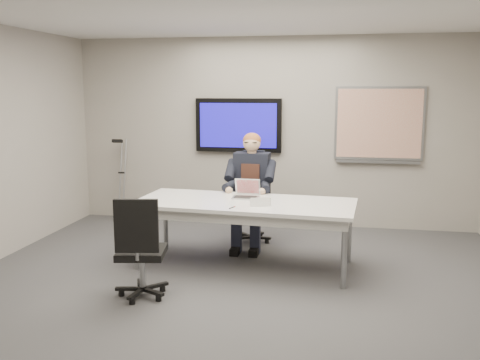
% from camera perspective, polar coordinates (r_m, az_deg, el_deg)
% --- Properties ---
extents(floor, '(6.00, 6.00, 0.02)m').
position_cam_1_polar(floor, '(5.44, -0.89, -12.34)').
color(floor, '#3A3A3D').
rests_on(floor, ground).
extents(ceiling, '(6.00, 6.00, 0.02)m').
position_cam_1_polar(ceiling, '(5.10, -0.98, 18.25)').
color(ceiling, silver).
rests_on(ceiling, wall_back).
extents(wall_back, '(6.00, 0.02, 2.80)m').
position_cam_1_polar(wall_back, '(8.03, 3.42, 5.12)').
color(wall_back, gray).
rests_on(wall_back, ground).
extents(wall_front, '(6.00, 0.02, 2.80)m').
position_cam_1_polar(wall_front, '(2.29, -16.46, -7.12)').
color(wall_front, gray).
rests_on(wall_front, ground).
extents(conference_table, '(2.56, 1.21, 0.77)m').
position_cam_1_polar(conference_table, '(6.14, 0.51, -3.09)').
color(conference_table, white).
rests_on(conference_table, ground).
extents(tv_display, '(1.30, 0.09, 0.80)m').
position_cam_1_polar(tv_display, '(8.05, -0.17, 5.86)').
color(tv_display, black).
rests_on(tv_display, wall_back).
extents(whiteboard, '(1.25, 0.08, 1.10)m').
position_cam_1_polar(whiteboard, '(7.94, 14.62, 5.72)').
color(whiteboard, gray).
rests_on(whiteboard, wall_back).
extents(office_chair_far, '(0.51, 0.51, 0.98)m').
position_cam_1_polar(office_chair_far, '(7.22, 1.40, -4.20)').
color(office_chair_far, black).
rests_on(office_chair_far, ground).
extents(office_chair_near, '(0.57, 0.57, 1.03)m').
position_cam_1_polar(office_chair_near, '(5.39, -10.49, -9.06)').
color(office_chair_near, black).
rests_on(office_chair_near, ground).
extents(seated_person, '(0.46, 0.80, 1.48)m').
position_cam_1_polar(seated_person, '(6.90, 1.02, -2.37)').
color(seated_person, '#212437').
rests_on(seated_person, office_chair_far).
extents(crutch, '(0.21, 0.61, 1.36)m').
position_cam_1_polar(crutch, '(8.53, -12.45, 0.16)').
color(crutch, '#95979C').
rests_on(crutch, ground).
extents(laptop, '(0.31, 0.29, 0.21)m').
position_cam_1_polar(laptop, '(6.33, 0.70, -1.39)').
color(laptop, silver).
rests_on(laptop, conference_table).
extents(name_tent, '(0.23, 0.11, 0.09)m').
position_cam_1_polar(name_tent, '(5.89, 2.19, -2.34)').
color(name_tent, silver).
rests_on(name_tent, conference_table).
extents(pen, '(0.05, 0.12, 0.01)m').
position_cam_1_polar(pen, '(5.79, -0.83, -2.94)').
color(pen, black).
rests_on(pen, conference_table).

